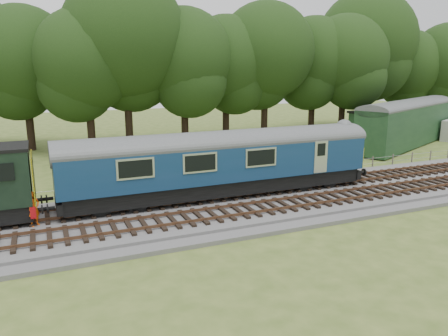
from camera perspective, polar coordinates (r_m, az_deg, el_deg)
name	(u,v)px	position (r m, az deg, el deg)	size (l,w,h in m)	color
ground	(291,200)	(26.05, 8.80, -4.20)	(120.00, 120.00, 0.00)	#435B21
ballast	(292,198)	(26.00, 8.81, -3.83)	(70.00, 7.00, 0.35)	#4C4C4F
track_north	(280,188)	(27.08, 7.27, -2.57)	(67.20, 2.40, 0.21)	black
track_south	(307,201)	(24.65, 10.79, -4.28)	(67.20, 2.40, 0.21)	black
fence	(256,182)	(29.80, 4.25, -1.86)	(64.00, 0.12, 1.00)	#6B6054
tree_line	(179,142)	(45.69, -5.88, 3.37)	(70.00, 8.00, 18.00)	black
dmu_railcar	(221,158)	(24.86, -0.33, 1.33)	(18.05, 2.86, 3.88)	black
worker	(34,209)	(22.36, -23.58, -4.89)	(0.62, 0.40, 1.69)	#EC530C
parked_coach	(408,121)	(46.72, 22.85, 5.73)	(17.12, 10.14, 4.46)	#19381F
shed	(371,125)	(49.75, 18.62, 5.32)	(4.21, 4.21, 3.00)	#19381F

